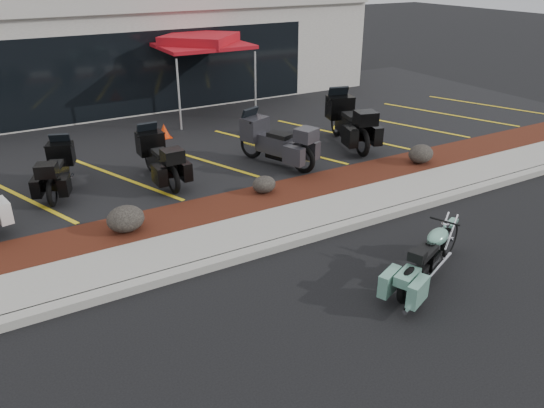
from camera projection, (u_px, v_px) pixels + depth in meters
ground at (329, 264)px, 9.28m from camera, size 90.00×90.00×0.00m
curb at (301, 239)px, 9.96m from camera, size 24.00×0.25×0.15m
sidewalk at (282, 224)px, 10.51m from camera, size 24.00×1.20×0.15m
mulch_bed at (253, 202)px, 11.45m from camera, size 24.00×1.20×0.16m
upper_lot at (168, 136)px, 15.70m from camera, size 26.00×9.60×0.15m
dealership_building at (106, 42)px, 19.81m from camera, size 18.00×8.16×4.00m
boulder_left at (126, 219)px, 9.96m from camera, size 0.71×0.59×0.50m
boulder_mid at (264, 184)px, 11.64m from camera, size 0.53×0.44×0.38m
boulder_right at (421, 154)px, 13.32m from camera, size 0.66×0.55×0.47m
hero_cruiser at (450, 234)px, 9.35m from camera, size 2.56×1.57×0.88m
touring_black_front at (63, 157)px, 12.13m from camera, size 1.39×2.09×1.14m
touring_black_mid at (149, 147)px, 12.65m from camera, size 0.83×2.11×1.22m
touring_grey at (251, 133)px, 13.49m from camera, size 1.63×2.44×1.33m
touring_black_rear at (338, 112)px, 15.15m from camera, size 1.56×2.65×1.45m
traffic_cone at (164, 131)px, 15.24m from camera, size 0.45×0.45×0.41m
popup_canopy at (200, 42)px, 16.65m from camera, size 2.87×2.87×2.55m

